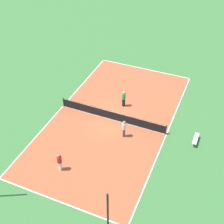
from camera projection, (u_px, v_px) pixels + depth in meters
name	position (u px, v px, depth m)	size (l,w,h in m)	color
ground_plane	(112.00, 119.00, 28.95)	(80.00, 80.00, 0.00)	#3D7538
court_surface	(112.00, 119.00, 28.94)	(10.50, 19.48, 0.02)	#B75633
tennis_net	(112.00, 115.00, 28.61)	(10.30, 0.10, 1.00)	black
bench	(196.00, 139.00, 26.40)	(0.36, 1.48, 0.45)	silver
player_far_white	(124.00, 128.00, 26.57)	(0.49, 0.49, 1.72)	#4C4C51
player_coach_red	(59.00, 161.00, 23.69)	(0.39, 0.39, 1.67)	white
player_far_green	(124.00, 98.00, 29.89)	(0.51, 0.51, 1.72)	black
tennis_ball_midcourt	(110.00, 94.00, 31.93)	(0.07, 0.07, 0.07)	#CCE033
tennis_ball_near_net	(112.00, 77.00, 34.39)	(0.07, 0.07, 0.07)	#CCE033
tennis_ball_far_baseline	(127.00, 92.00, 32.25)	(0.07, 0.07, 0.07)	#CCE033
fence_post_back_left	(108.00, 220.00, 18.13)	(0.12, 0.12, 5.01)	black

